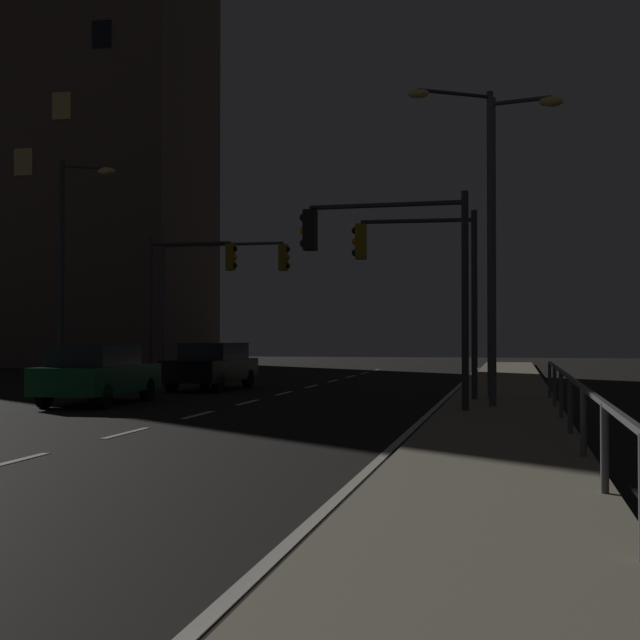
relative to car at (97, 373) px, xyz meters
name	(u,v)px	position (x,y,z in m)	size (l,w,h in m)	color
ground_plane	(206,413)	(3.70, -2.05, -0.82)	(112.00, 112.00, 0.00)	black
sidewalk_right	(500,415)	(10.45, -2.05, -0.75)	(2.77, 77.00, 0.14)	gray
lane_markings_center	(248,402)	(3.70, 1.45, -0.82)	(0.14, 50.00, 0.01)	silver
lane_edge_line	(442,401)	(8.81, 2.95, -0.82)	(0.14, 53.00, 0.01)	silver
car	(97,373)	(0.00, 0.00, 0.00)	(1.86, 4.42, 1.57)	#14592D
car_oncoming	(212,365)	(0.85, 6.91, 0.00)	(2.06, 4.49, 1.57)	black
traffic_light_mid_left	(419,267)	(8.28, 2.00, 2.81)	(3.35, 0.35, 4.98)	#38383D
traffic_light_mid_right	(187,281)	(-0.82, 9.09, 2.95)	(3.38, 0.34, 5.39)	#38383D
traffic_light_near_right	(388,257)	(7.94, -1.63, 2.79)	(3.93, 0.46, 4.92)	#2D3033
traffic_light_far_right	(218,280)	(0.21, 9.47, 3.02)	(4.96, 0.41, 5.38)	#4C4C51
street_lamp_across_street	(503,221)	(10.50, -0.33, 3.71)	(1.73, 0.63, 7.35)	#4C4C51
street_lamp_far_end	(70,255)	(-2.64, 3.62, 3.48)	(1.53, 0.91, 7.19)	#2D3033
street_lamp_mid_block	(478,214)	(9.81, 2.58, 4.28)	(2.20, 1.41, 8.30)	#4C4C51
barrier_fence	(583,403)	(11.68, -9.30, 0.06)	(0.09, 24.59, 0.98)	#59595E
building_distant	(4,134)	(-20.05, 29.04, 13.41)	(24.64, 10.20, 28.47)	brown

